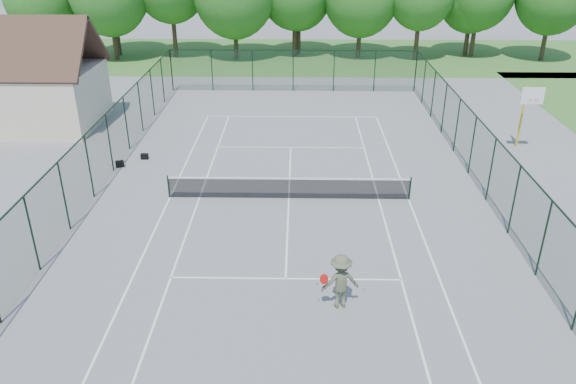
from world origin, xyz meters
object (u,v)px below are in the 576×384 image
object	(u,v)px
basketball_goal	(528,105)
sports_bag_a	(120,164)
tennis_net	(289,187)
tennis_player	(341,281)

from	to	relation	value
basketball_goal	sports_bag_a	distance (m)	21.84
tennis_net	tennis_player	size ratio (longest dim) A/B	5.74
tennis_net	sports_bag_a	world-z (taller)	tennis_net
basketball_goal	sports_bag_a	bearing A→B (deg)	-172.53
basketball_goal	tennis_player	size ratio (longest dim) A/B	1.89
tennis_net	sports_bag_a	bearing A→B (deg)	158.44
sports_bag_a	tennis_net	bearing A→B (deg)	-45.11
basketball_goal	tennis_player	bearing A→B (deg)	-127.49
tennis_net	sports_bag_a	xyz separation A→B (m)	(-8.81, 3.48, -0.41)
tennis_net	tennis_player	bearing A→B (deg)	-77.06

